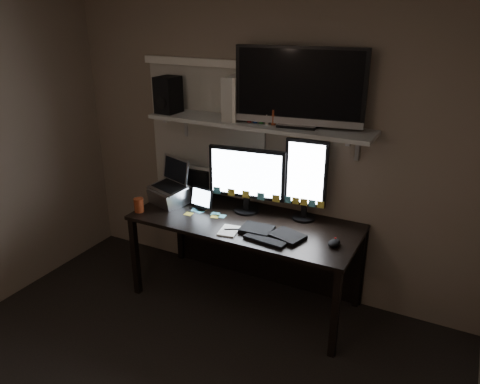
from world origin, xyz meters
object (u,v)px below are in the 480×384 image
Objects in this scene: mouse at (334,243)px; cup at (139,205)px; monitor_landscape at (247,180)px; speaker at (168,95)px; desk at (251,234)px; tv at (299,88)px; tablet at (202,198)px; monitor_portrait at (306,180)px; laptop at (168,183)px; keyboard at (272,233)px; game_console at (235,97)px.

cup is at bearing -165.92° from mouse.
cup is (-1.60, -0.16, 0.04)m from mouse.
monitor_landscape reaches higher than cup.
speaker is (-1.54, 0.25, 0.88)m from mouse.
tv reaches higher than desk.
tablet is 1.86× the size of cup.
laptop is (-1.13, -0.23, -0.15)m from monitor_portrait.
tablet is at bearing -169.39° from desk.
monitor_portrait is at bearing 20.56° from tv.
game_console reaches higher than keyboard.
cup is at bearing -163.49° from monitor_portrait.
keyboard is 1.04m from laptop.
laptop is at bearing 64.60° from cup.
game_console is 1.14× the size of speaker.
speaker is (-1.08, 0.30, 0.88)m from keyboard.
monitor_landscape is at bearing 178.45° from tv.
mouse reaches higher than desk.
cup is at bearing -156.76° from desk.
monitor_portrait is 1.35× the size of keyboard.
mouse is (0.46, 0.05, 0.01)m from keyboard.
monitor_portrait is (0.47, 0.08, 0.05)m from monitor_landscape.
mouse is 1.49m from laptop.
monitor_portrait is at bearing 144.92° from mouse.
speaker is (0.06, 0.41, 0.84)m from cup.
desk is 8.40× the size of tablet.
tablet is 0.87m from game_console.
game_console is (-0.53, 0.02, -0.12)m from tv.
cup reaches higher than mouse.
cup is 0.39× the size of speaker.
laptop is at bearing -175.39° from mouse.
tv is at bearing -12.38° from game_console.
keyboard is 1.32× the size of laptop.
game_console is (0.65, 0.46, 0.86)m from cup.
tv is at bearing 153.75° from mouse.
desk is at bearing 17.76° from tablet.
laptop reaches higher than cup.
tablet is at bearing -177.85° from mouse.
monitor_landscape is at bearing -174.86° from monitor_portrait.
game_console is at bearing 35.34° from cup.
tablet is 1.21m from tv.
speaker is at bearing 171.21° from keyboard.
cup is 0.12× the size of tv.
tv reaches higher than keyboard.
tv is 1.13m from speaker.
tv is 2.83× the size of game_console.
speaker reaches higher than monitor_landscape.
laptop is 3.23× the size of cup.
desk is 0.46m from monitor_landscape.
tablet is (-0.42, -0.08, 0.27)m from desk.
tv is at bearing 19.33° from tablet.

